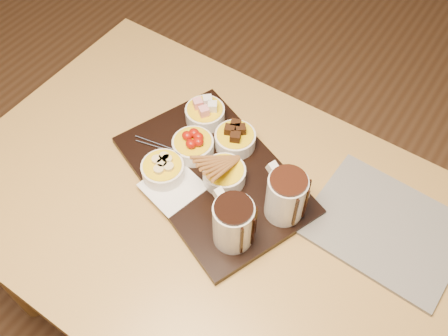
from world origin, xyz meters
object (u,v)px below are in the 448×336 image
Objects in this scene: bowl_strawberries at (193,146)px; dining_table at (211,225)px; serving_board at (214,175)px; pitcher_dark_chocolate at (233,224)px; pitcher_milk_chocolate at (286,197)px; newspaper at (385,227)px.

dining_table is at bearing -39.08° from bowl_strawberries.
bowl_strawberries is (-0.11, 0.09, 0.14)m from dining_table.
bowl_strawberries is (-0.08, 0.02, 0.03)m from serving_board.
pitcher_dark_chocolate reaches higher than serving_board.
pitcher_milk_chocolate is at bearing 21.80° from serving_board.
pitcher_dark_chocolate is 0.37× the size of newspaper.
serving_board is 1.43× the size of newspaper.
pitcher_milk_chocolate is 0.37× the size of newspaper.
pitcher_dark_chocolate reaches higher than dining_table.
dining_table is 0.13m from serving_board.
pitcher_milk_chocolate is (0.15, 0.07, 0.18)m from dining_table.
serving_board is at bearing 160.02° from pitcher_dark_chocolate.
serving_board is 3.90× the size of pitcher_dark_chocolate.
bowl_strawberries reaches higher than newspaper.
newspaper is (0.26, 0.22, -0.07)m from pitcher_dark_chocolate.
pitcher_milk_chocolate reaches higher than dining_table.
dining_table is 0.21m from pitcher_dark_chocolate.
dining_table is at bearing -134.89° from pitcher_milk_chocolate.
newspaper is (0.47, 0.08, -0.03)m from bowl_strawberries.
dining_table is 0.24m from pitcher_milk_chocolate.
pitcher_dark_chocolate is at bearing -19.98° from serving_board.
bowl_strawberries is at bearing 167.35° from pitcher_dark_chocolate.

